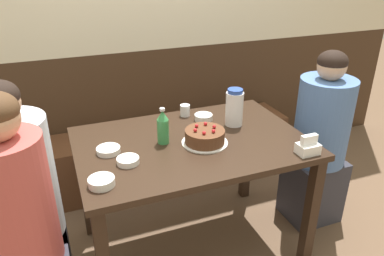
% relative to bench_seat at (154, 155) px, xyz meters
% --- Properties ---
extents(ground_plane, '(12.00, 12.00, 0.00)m').
position_rel_bench_seat_xyz_m(ground_plane, '(0.00, -0.83, -0.22)').
color(ground_plane, brown).
extents(back_wall, '(4.80, 0.04, 2.50)m').
position_rel_bench_seat_xyz_m(back_wall, '(0.00, 0.22, 1.03)').
color(back_wall, '#3D2819').
rests_on(back_wall, ground_plane).
extents(bench_seat, '(2.23, 0.38, 0.45)m').
position_rel_bench_seat_xyz_m(bench_seat, '(0.00, 0.00, 0.00)').
color(bench_seat, '#56331E').
rests_on(bench_seat, ground_plane).
extents(dining_table, '(1.25, 0.84, 0.76)m').
position_rel_bench_seat_xyz_m(dining_table, '(0.00, -0.83, 0.43)').
color(dining_table, black).
rests_on(dining_table, ground_plane).
extents(birthday_cake, '(0.25, 0.25, 0.10)m').
position_rel_bench_seat_xyz_m(birthday_cake, '(0.06, -0.88, 0.57)').
color(birthday_cake, white).
rests_on(birthday_cake, dining_table).
extents(water_pitcher, '(0.10, 0.10, 0.22)m').
position_rel_bench_seat_xyz_m(water_pitcher, '(0.31, -0.73, 0.64)').
color(water_pitcher, white).
rests_on(water_pitcher, dining_table).
extents(soju_bottle, '(0.06, 0.06, 0.20)m').
position_rel_bench_seat_xyz_m(soju_bottle, '(-0.15, -0.80, 0.63)').
color(soju_bottle, '#388E4C').
rests_on(soju_bottle, dining_table).
extents(napkin_holder, '(0.11, 0.08, 0.11)m').
position_rel_bench_seat_xyz_m(napkin_holder, '(0.50, -1.18, 0.57)').
color(napkin_holder, white).
rests_on(napkin_holder, dining_table).
extents(bowl_soup_white, '(0.12, 0.12, 0.03)m').
position_rel_bench_seat_xyz_m(bowl_soup_white, '(-0.45, -0.80, 0.55)').
color(bowl_soup_white, white).
rests_on(bowl_soup_white, dining_table).
extents(bowl_rice_small, '(0.11, 0.11, 0.03)m').
position_rel_bench_seat_xyz_m(bowl_rice_small, '(-0.38, -0.94, 0.55)').
color(bowl_rice_small, white).
rests_on(bowl_rice_small, dining_table).
extents(bowl_side_dish, '(0.12, 0.12, 0.04)m').
position_rel_bench_seat_xyz_m(bowl_side_dish, '(-0.53, -1.09, 0.55)').
color(bowl_side_dish, white).
rests_on(bowl_side_dish, dining_table).
extents(bowl_sauce_shallow, '(0.11, 0.11, 0.04)m').
position_rel_bench_seat_xyz_m(bowl_sauce_shallow, '(0.17, -0.60, 0.55)').
color(bowl_sauce_shallow, white).
rests_on(bowl_sauce_shallow, dining_table).
extents(glass_water_tall, '(0.06, 0.06, 0.07)m').
position_rel_bench_seat_xyz_m(glass_water_tall, '(0.09, -0.50, 0.57)').
color(glass_water_tall, silver).
rests_on(glass_water_tall, dining_table).
extents(person_teal_shirt, '(0.34, 0.34, 1.18)m').
position_rel_bench_seat_xyz_m(person_teal_shirt, '(0.88, -0.84, 0.34)').
color(person_teal_shirt, '#33333D').
rests_on(person_teal_shirt, ground_plane).
extents(person_pale_blue_shirt, '(0.34, 0.31, 1.24)m').
position_rel_bench_seat_xyz_m(person_pale_blue_shirt, '(-0.88, -1.08, 0.36)').
color(person_pale_blue_shirt, '#33333D').
rests_on(person_pale_blue_shirt, ground_plane).
extents(person_grey_tee, '(0.35, 0.35, 1.23)m').
position_rel_bench_seat_xyz_m(person_grey_tee, '(-0.88, -0.90, 0.37)').
color(person_grey_tee, '#33333D').
rests_on(person_grey_tee, ground_plane).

